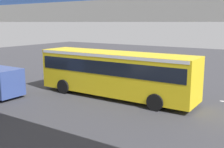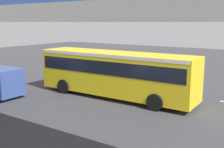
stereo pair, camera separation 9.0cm
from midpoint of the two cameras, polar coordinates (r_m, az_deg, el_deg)
The scene contains 8 objects.
ground at distance 19.87m, azimuth -0.61°, elevation -4.43°, with size 80.00×80.00×0.00m, color #38383D.
city_bus at distance 19.05m, azimuth 0.43°, elevation 0.72°, with size 11.54×2.85×3.15m.
pedestrian at distance 20.31m, azimuth 12.08°, elevation -1.76°, with size 0.38×0.38×1.79m.
traffic_sign at distance 25.38m, azimuth -5.39°, elevation 3.21°, with size 0.08×0.60×2.80m.
lane_dash_left at distance 20.61m, azimuth 13.26°, elevation -4.15°, with size 2.00×0.20×0.01m, color silver.
lane_dash_centre at distance 22.24m, azimuth 3.55°, elevation -2.79°, with size 2.00×0.20×0.01m, color silver.
lane_dash_right at distance 24.42m, azimuth -4.62°, elevation -1.58°, with size 2.00×0.20×0.01m, color silver.
lane_dash_rightmost at distance 27.02m, azimuth -11.32°, elevation -0.55°, with size 2.00×0.20×0.01m, color silver.
Camera 1 is at (-10.69, 15.92, 5.20)m, focal length 43.99 mm.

